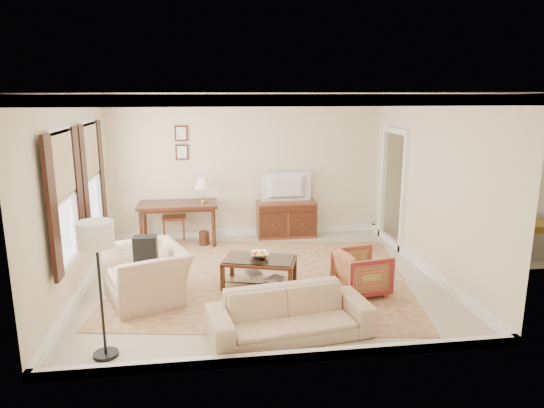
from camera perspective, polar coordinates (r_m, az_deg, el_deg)
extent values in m
cube|color=beige|center=(7.82, -1.16, -8.78)|extent=(5.50, 5.00, 0.01)
cube|color=white|center=(7.26, -1.27, 12.98)|extent=(5.50, 5.00, 0.01)
cube|color=beige|center=(9.86, -2.91, 4.53)|extent=(5.50, 0.01, 2.90)
cube|color=beige|center=(5.00, 2.13, -3.91)|extent=(5.50, 0.01, 2.90)
cube|color=beige|center=(7.60, -22.27, 1.01)|extent=(0.01, 5.00, 2.90)
cube|color=beige|center=(8.19, 18.29, 2.13)|extent=(0.01, 5.00, 2.90)
cube|color=beige|center=(10.21, 22.50, -4.52)|extent=(3.00, 2.70, 0.01)
cube|color=brown|center=(7.87, -1.03, -8.60)|extent=(5.04, 4.51, 0.01)
cube|color=#492214|center=(9.49, -11.02, -0.05)|extent=(1.51, 0.75, 0.05)
cylinder|color=#492214|center=(9.37, -15.12, -3.04)|extent=(0.07, 0.07, 0.77)
cylinder|color=#492214|center=(9.29, -6.86, -2.80)|extent=(0.07, 0.07, 0.77)
cylinder|color=#492214|center=(9.94, -14.71, -2.10)|extent=(0.07, 0.07, 0.77)
cylinder|color=#492214|center=(9.86, -6.93, -1.87)|extent=(0.07, 0.07, 0.77)
cube|color=brown|center=(9.92, 1.68, -1.79)|extent=(1.20, 0.46, 0.74)
imported|color=black|center=(9.71, 1.73, 3.07)|extent=(0.97, 0.56, 0.13)
cube|color=#492214|center=(7.38, -1.47, -6.69)|extent=(1.21, 0.92, 0.04)
cube|color=silver|center=(7.37, -1.47, -6.44)|extent=(1.13, 0.84, 0.01)
cube|color=silver|center=(7.48, -1.46, -8.59)|extent=(1.11, 0.82, 0.02)
cube|color=#492214|center=(7.31, -5.83, -8.71)|extent=(0.08, 0.08, 0.42)
cube|color=#492214|center=(7.12, 2.15, -9.24)|extent=(0.08, 0.08, 0.42)
cube|color=#492214|center=(7.82, -4.74, -7.20)|extent=(0.08, 0.08, 0.42)
cube|color=#492214|center=(7.65, 2.70, -7.65)|extent=(0.08, 0.08, 0.42)
imported|color=silver|center=(7.40, -1.50, -5.89)|extent=(0.42, 0.42, 0.10)
imported|color=brown|center=(7.55, -2.96, -8.16)|extent=(0.28, 0.10, 0.38)
imported|color=brown|center=(7.43, -0.37, -8.56)|extent=(0.21, 0.22, 0.38)
imported|color=maroon|center=(7.29, 10.48, -7.66)|extent=(0.76, 0.80, 0.72)
imported|color=tan|center=(7.12, -14.55, -7.04)|extent=(1.14, 1.37, 1.02)
cube|color=black|center=(7.05, -14.68, -5.09)|extent=(0.31, 0.37, 0.40)
imported|color=tan|center=(5.97, 2.12, -12.01)|extent=(2.02, 0.86, 0.76)
cylinder|color=black|center=(6.02, -18.95, -16.38)|extent=(0.28, 0.28, 0.04)
cylinder|color=black|center=(5.74, -19.44, -10.65)|extent=(0.03, 0.03, 1.32)
cylinder|color=silver|center=(5.49, -20.04, -3.38)|extent=(0.39, 0.39, 0.28)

